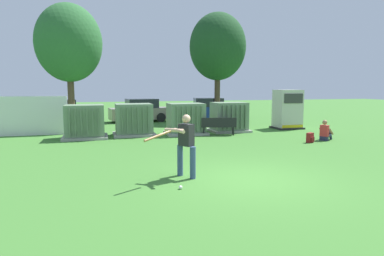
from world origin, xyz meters
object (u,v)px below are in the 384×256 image
Objects in this scene: generator_enclosure at (287,109)px; seated_spectator at (325,132)px; batter at (185,143)px; parked_car_right_of_center at (207,109)px; transformer_east at (229,117)px; park_bench at (219,125)px; parked_car_left_of_center at (140,111)px; transformer_west at (85,122)px; backpack at (310,138)px; sports_ball at (181,187)px; transformer_mid_west at (134,120)px; transformer_mid_east at (186,119)px; parked_car_leftmost at (57,113)px.

seated_spectator is at bearing -98.54° from generator_enclosure.
batter is 16.54m from parked_car_right_of_center.
park_bench is at bearing -130.22° from transformer_east.
seated_spectator is 0.22× the size of parked_car_left_of_center.
backpack is at bearing -22.41° from transformer_west.
transformer_east is at bearing 62.00° from sports_ball.
parked_car_left_of_center is (0.60, 15.21, -0.22)m from batter.
generator_enclosure reaches higher than transformer_east.
batter reaches higher than transformer_mid_west.
transformer_mid_east reaches higher than seated_spectator.
parked_car_leftmost is (-11.75, 11.19, 0.54)m from backpack.
parked_car_left_of_center is at bearing 141.29° from generator_enclosure.
parked_car_left_of_center is (-3.04, 7.93, 0.22)m from park_bench.
transformer_east is at bearing -58.45° from parked_car_left_of_center.
transformer_mid_east is at bearing 149.46° from park_bench.
transformer_east is at bearing -35.02° from parked_car_leftmost.
backpack is at bearing -45.08° from park_bench.
park_bench is 5.09m from seated_spectator.
generator_enclosure is 0.52× the size of parked_car_right_of_center.
batter is 16.06m from parked_car_leftmost.
park_bench is 0.42× the size of parked_car_leftmost.
backpack is 0.10× the size of parked_car_right_of_center.
parked_car_leftmost is 5.54m from parked_car_left_of_center.
transformer_mid_west and parked_car_right_of_center have the same top height.
park_bench is at bearing -43.03° from parked_car_leftmost.
parked_car_leftmost is 0.99× the size of parked_car_right_of_center.
transformer_east is 11.76m from parked_car_leftmost.
parked_car_right_of_center is at bearing 113.08° from generator_enclosure.
transformer_west and parked_car_right_of_center have the same top height.
transformer_west reaches higher than sports_ball.
parked_car_leftmost is at bearing 105.72° from transformer_west.
parked_car_leftmost is 10.63m from parked_car_right_of_center.
parked_car_right_of_center is (3.56, 7.36, -0.04)m from transformer_mid_east.
transformer_mid_east is at bearing -115.80° from parked_car_right_of_center.
transformer_east is (5.24, 0.07, 0.00)m from transformer_mid_west.
transformer_west is at bearing -179.27° from transformer_mid_east.
parked_car_leftmost reaches higher than seated_spectator.
sports_ball is (0.17, -9.46, -0.74)m from transformer_mid_west.
generator_enclosure is 5.18m from park_bench.
transformer_mid_east reaches higher than sports_ball.
transformer_mid_east is (5.04, 0.06, 0.00)m from transformer_west.
batter is 0.40× the size of parked_car_right_of_center.
transformer_east is at bearing 115.51° from backpack.
transformer_mid_west is at bearing 154.59° from seated_spectator.
transformer_east is 5.18m from seated_spectator.
parked_car_right_of_center is at bearing 101.19° from seated_spectator.
parked_car_left_of_center is (-1.53, 7.04, -0.04)m from transformer_mid_east.
seated_spectator reaches higher than sports_ball.
transformer_east is (2.57, 0.36, 0.00)m from transformer_mid_east.
parked_car_right_of_center is at bearing 64.20° from transformer_mid_east.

